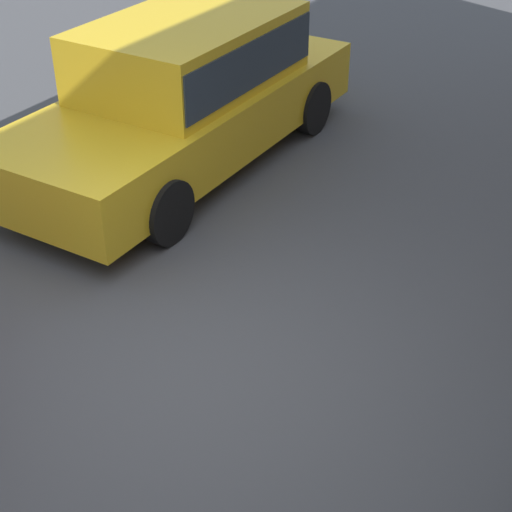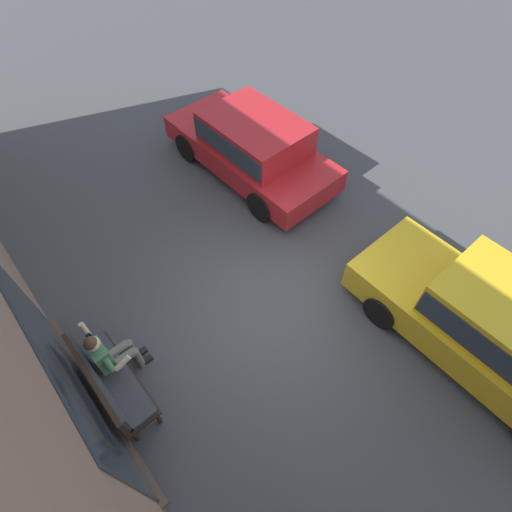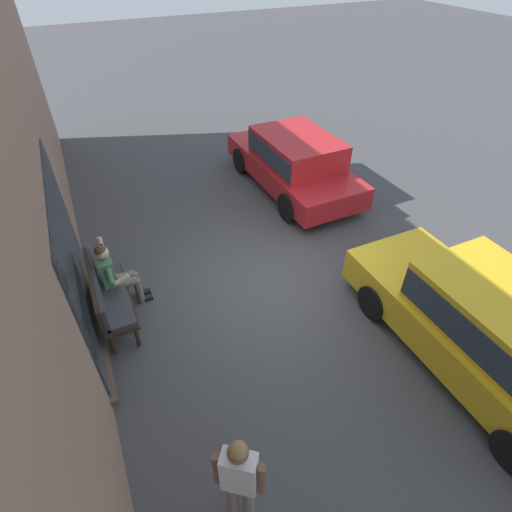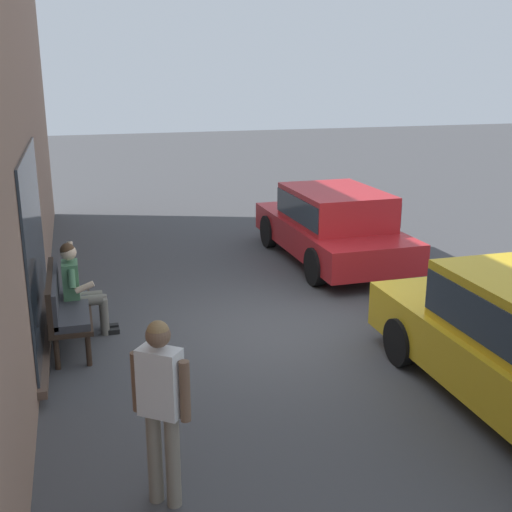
# 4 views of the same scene
# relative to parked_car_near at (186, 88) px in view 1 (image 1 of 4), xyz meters

# --- Properties ---
(ground_plane) EXTENTS (60.00, 60.00, 0.00)m
(ground_plane) POSITION_rel_parked_car_near_xyz_m (2.98, 2.09, -0.83)
(ground_plane) COLOR #424244
(parked_car_near) EXTENTS (4.58, 1.83, 1.53)m
(parked_car_near) POSITION_rel_parked_car_near_xyz_m (0.00, 0.00, 0.00)
(parked_car_near) COLOR gold
(parked_car_near) RESTS_ON ground_plane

